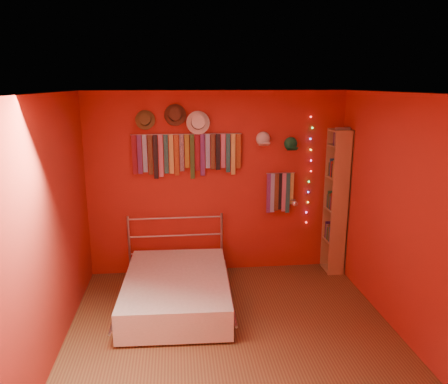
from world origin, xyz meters
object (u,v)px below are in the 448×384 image
object	(u,v)px
tie_rack	(186,153)
bed	(177,290)
bookshelf	(339,201)
reading_lamp	(294,203)

from	to	relation	value
tie_rack	bed	bearing A→B (deg)	-100.18
tie_rack	bookshelf	distance (m)	2.18
tie_rack	bed	size ratio (longest dim) A/B	0.80
reading_lamp	bed	size ratio (longest dim) A/B	0.18
bookshelf	reading_lamp	bearing A→B (deg)	-177.00
reading_lamp	bed	bearing A→B (deg)	-154.87
bookshelf	tie_rack	bearing A→B (deg)	175.72
tie_rack	bookshelf	size ratio (longest dim) A/B	0.72
tie_rack	reading_lamp	distance (m)	1.59
tie_rack	bookshelf	xyz separation A→B (m)	(2.07, -0.15, -0.68)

